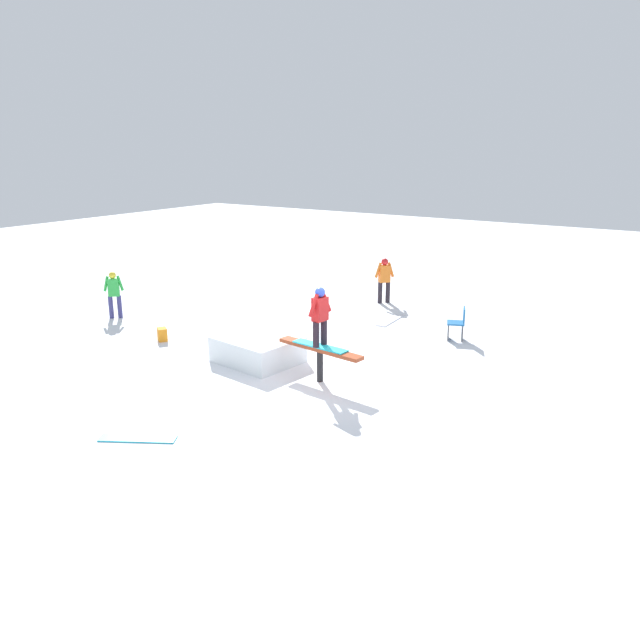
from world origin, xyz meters
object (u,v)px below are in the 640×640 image
object	(u,v)px
main_rider_on_rail	(320,318)
folding_chair	(458,325)
loose_snowboard_white	(391,320)
loose_snowboard_cyan	(138,439)
rail_feature	(320,352)
bystander_orange	(384,278)
backpack_on_snow	(162,334)
bystander_green	(114,292)

from	to	relation	value
main_rider_on_rail	folding_chair	size ratio (longest dim) A/B	1.55
loose_snowboard_white	loose_snowboard_cyan	bearing A→B (deg)	175.47
rail_feature	folding_chair	size ratio (longest dim) A/B	2.49
rail_feature	bystander_orange	bearing A→B (deg)	114.06
rail_feature	loose_snowboard_cyan	world-z (taller)	rail_feature
loose_snowboard_white	folding_chair	bearing A→B (deg)	-110.17
main_rider_on_rail	folding_chair	distance (m)	4.79
backpack_on_snow	bystander_orange	bearing A→B (deg)	-80.26
loose_snowboard_cyan	backpack_on_snow	distance (m)	5.74
bystander_green	loose_snowboard_white	size ratio (longest dim) A/B	0.94
bystander_orange	loose_snowboard_cyan	size ratio (longest dim) A/B	1.09
loose_snowboard_white	bystander_green	bearing A→B (deg)	118.31
bystander_green	loose_snowboard_cyan	xyz separation A→B (m)	(6.67, -5.06, -0.77)
loose_snowboard_cyan	loose_snowboard_white	xyz separation A→B (m)	(0.31, 9.24, 0.00)
loose_snowboard_white	folding_chair	xyz separation A→B (m)	(2.29, -0.73, 0.40)
bystander_green	bystander_orange	world-z (taller)	bystander_orange
rail_feature	loose_snowboard_cyan	bearing A→B (deg)	-98.45
bystander_green	backpack_on_snow	bearing A→B (deg)	-60.82
main_rider_on_rail	loose_snowboard_cyan	xyz separation A→B (m)	(-1.18, -4.06, -1.42)
loose_snowboard_cyan	bystander_orange	bearing A→B (deg)	-115.33
bystander_green	folding_chair	xyz separation A→B (m)	(9.28, 3.46, -0.37)
bystander_orange	folding_chair	size ratio (longest dim) A/B	1.66
main_rider_on_rail	backpack_on_snow	xyz separation A→B (m)	(-5.04, 0.18, -1.27)
main_rider_on_rail	folding_chair	xyz separation A→B (m)	(1.42, 4.45, -1.02)
bystander_orange	loose_snowboard_cyan	bearing A→B (deg)	-133.79
main_rider_on_rail	bystander_green	distance (m)	7.95
rail_feature	loose_snowboard_white	bearing A→B (deg)	107.35
bystander_green	bystander_orange	distance (m)	8.33
folding_chair	loose_snowboard_white	bearing A→B (deg)	-129.36
main_rider_on_rail	bystander_green	bearing A→B (deg)	179.10
bystander_orange	bystander_green	bearing A→B (deg)	177.35
loose_snowboard_cyan	main_rider_on_rail	bearing A→B (deg)	-135.95
bystander_orange	loose_snowboard_white	size ratio (longest dim) A/B	0.99
main_rider_on_rail	rail_feature	bearing A→B (deg)	0.00
rail_feature	bystander_orange	xyz separation A→B (m)	(-2.02, 6.94, 0.16)
backpack_on_snow	rail_feature	bearing A→B (deg)	-148.20
rail_feature	folding_chair	bearing A→B (deg)	80.12
rail_feature	bystander_green	bearing A→B (deg)	-179.43
loose_snowboard_cyan	backpack_on_snow	world-z (taller)	backpack_on_snow
bystander_green	folding_chair	world-z (taller)	bystander_green
main_rider_on_rail	bystander_orange	size ratio (longest dim) A/B	0.94
loose_snowboard_cyan	backpack_on_snow	xyz separation A→B (m)	(-3.86, 4.24, 0.16)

